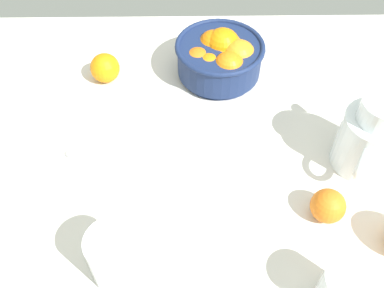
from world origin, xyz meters
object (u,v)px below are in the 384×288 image
(second_glass, at_px, (116,258))
(spoon, at_px, (54,156))
(juice_pitcher, at_px, (369,141))
(loose_orange_3, at_px, (105,68))
(loose_orange_2, at_px, (328,206))
(fruit_bowl, at_px, (221,57))

(second_glass, height_order, spoon, second_glass)
(juice_pitcher, xyz_separation_m, spoon, (-0.65, 0.02, -0.06))
(loose_orange_3, bearing_deg, spoon, -109.54)
(juice_pitcher, distance_m, loose_orange_2, 0.17)
(fruit_bowl, height_order, second_glass, fruit_bowl)
(juice_pitcher, distance_m, spoon, 0.65)
(loose_orange_3, bearing_deg, juice_pitcher, -25.22)
(loose_orange_2, relative_size, spoon, 0.39)
(second_glass, height_order, loose_orange_3, second_glass)
(second_glass, relative_size, loose_orange_2, 1.70)
(spoon, bearing_deg, fruit_bowl, 34.80)
(second_glass, relative_size, loose_orange_3, 1.57)
(spoon, bearing_deg, loose_orange_2, -15.25)
(juice_pitcher, distance_m, loose_orange_3, 0.62)
(fruit_bowl, xyz_separation_m, loose_orange_2, (0.18, -0.40, -0.02))
(loose_orange_3, distance_m, spoon, 0.26)
(second_glass, bearing_deg, loose_orange_2, 15.67)
(spoon, bearing_deg, second_glass, -57.46)
(second_glass, bearing_deg, juice_pitcher, 26.02)
(loose_orange_2, height_order, spoon, loose_orange_2)
(fruit_bowl, relative_size, second_glass, 1.91)
(second_glass, distance_m, loose_orange_3, 0.50)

